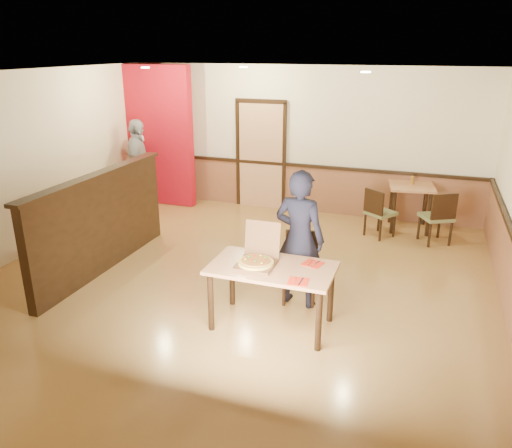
# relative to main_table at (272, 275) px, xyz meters

# --- Properties ---
(floor) EXTENTS (7.00, 7.00, 0.00)m
(floor) POSITION_rel_main_table_xyz_m (-0.82, 0.92, -0.65)
(floor) COLOR #AD7F43
(floor) RESTS_ON ground
(ceiling) EXTENTS (7.00, 7.00, 0.00)m
(ceiling) POSITION_rel_main_table_xyz_m (-0.82, 0.92, 2.15)
(ceiling) COLOR black
(ceiling) RESTS_ON wall_back
(wall_back) EXTENTS (7.00, 0.00, 7.00)m
(wall_back) POSITION_rel_main_table_xyz_m (-0.82, 4.42, 0.75)
(wall_back) COLOR #F6E5C1
(wall_back) RESTS_ON floor
(wall_left) EXTENTS (0.00, 7.00, 7.00)m
(wall_left) POSITION_rel_main_table_xyz_m (-4.32, 0.92, 0.75)
(wall_left) COLOR #F6E5C1
(wall_left) RESTS_ON floor
(wainscot_back) EXTENTS (7.00, 0.04, 0.90)m
(wainscot_back) POSITION_rel_main_table_xyz_m (-0.82, 4.39, -0.20)
(wainscot_back) COLOR brown
(wainscot_back) RESTS_ON floor
(chair_rail_back) EXTENTS (7.00, 0.06, 0.06)m
(chair_rail_back) POSITION_rel_main_table_xyz_m (-0.82, 4.37, 0.27)
(chair_rail_back) COLOR black
(chair_rail_back) RESTS_ON wall_back
(back_door) EXTENTS (0.90, 0.06, 2.10)m
(back_door) POSITION_rel_main_table_xyz_m (-1.62, 4.38, 0.40)
(back_door) COLOR tan
(back_door) RESTS_ON wall_back
(booth_partition) EXTENTS (0.20, 3.10, 1.44)m
(booth_partition) POSITION_rel_main_table_xyz_m (-2.82, 0.72, 0.08)
(booth_partition) COLOR black
(booth_partition) RESTS_ON floor
(red_accent_panel) EXTENTS (1.60, 0.20, 2.78)m
(red_accent_panel) POSITION_rel_main_table_xyz_m (-3.72, 3.92, 0.75)
(red_accent_panel) COLOR #A60B1A
(red_accent_panel) RESTS_ON floor
(spot_a) EXTENTS (0.14, 0.14, 0.02)m
(spot_a) POSITION_rel_main_table_xyz_m (-3.12, 2.72, 2.13)
(spot_a) COLOR beige
(spot_a) RESTS_ON ceiling
(spot_b) EXTENTS (0.14, 0.14, 0.02)m
(spot_b) POSITION_rel_main_table_xyz_m (-1.62, 3.42, 2.13)
(spot_b) COLOR beige
(spot_b) RESTS_ON ceiling
(spot_c) EXTENTS (0.14, 0.14, 0.02)m
(spot_c) POSITION_rel_main_table_xyz_m (0.58, 2.42, 2.13)
(spot_c) COLOR beige
(spot_c) RESTS_ON ceiling
(main_table) EXTENTS (1.42, 0.82, 0.76)m
(main_table) POSITION_rel_main_table_xyz_m (0.00, 0.00, 0.00)
(main_table) COLOR #BB7C4E
(main_table) RESTS_ON floor
(diner_chair) EXTENTS (0.51, 0.51, 0.89)m
(diner_chair) POSITION_rel_main_table_xyz_m (0.14, 0.78, -0.16)
(diner_chair) COLOR olive
(diner_chair) RESTS_ON floor
(side_chair_left) EXTENTS (0.59, 0.59, 0.86)m
(side_chair_left) POSITION_rel_main_table_xyz_m (0.84, 3.37, -0.18)
(side_chair_left) COLOR olive
(side_chair_left) RESTS_ON floor
(side_chair_right) EXTENTS (0.61, 0.61, 0.91)m
(side_chair_right) POSITION_rel_main_table_xyz_m (1.81, 3.36, -0.16)
(side_chair_right) COLOR olive
(side_chair_right) RESTS_ON floor
(side_table) EXTENTS (0.86, 0.86, 0.81)m
(side_table) POSITION_rel_main_table_xyz_m (1.33, 3.97, -0.02)
(side_table) COLOR #BB7C4E
(side_table) RESTS_ON floor
(diner) EXTENTS (0.69, 0.50, 1.76)m
(diner) POSITION_rel_main_table_xyz_m (0.15, 0.64, 0.23)
(diner) COLOR black
(diner) RESTS_ON floor
(passerby) EXTENTS (0.78, 1.15, 1.81)m
(passerby) POSITION_rel_main_table_xyz_m (-3.82, 3.37, 0.25)
(passerby) COLOR #9998A1
(passerby) RESTS_ON floor
(pizza_box) EXTENTS (0.43, 0.51, 0.45)m
(pizza_box) POSITION_rel_main_table_xyz_m (-0.18, -0.00, 0.17)
(pizza_box) COLOR brown
(pizza_box) RESTS_ON main_table
(pizza) EXTENTS (0.44, 0.44, 0.03)m
(pizza) POSITION_rel_main_table_xyz_m (-0.18, -0.05, 0.15)
(pizza) COLOR #EBC155
(pizza) RESTS_ON pizza_box
(napkin_near) EXTENTS (0.23, 0.23, 0.01)m
(napkin_near) POSITION_rel_main_table_xyz_m (0.38, -0.28, 0.11)
(napkin_near) COLOR red
(napkin_near) RESTS_ON main_table
(napkin_far) EXTENTS (0.26, 0.26, 0.01)m
(napkin_far) POSITION_rel_main_table_xyz_m (0.42, 0.22, 0.11)
(napkin_far) COLOR red
(napkin_far) RESTS_ON main_table
(condiment) EXTENTS (0.06, 0.06, 0.14)m
(condiment) POSITION_rel_main_table_xyz_m (1.32, 4.05, 0.23)
(condiment) COLOR #925F1A
(condiment) RESTS_ON side_table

